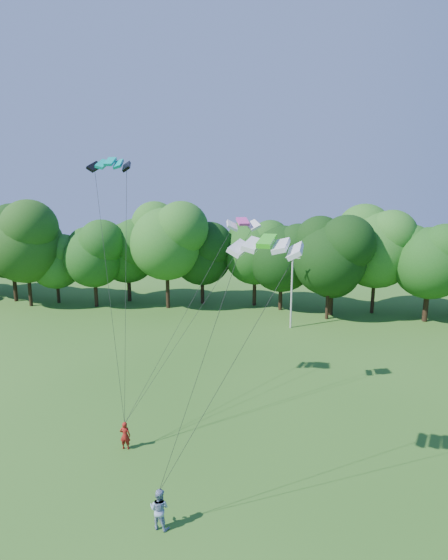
# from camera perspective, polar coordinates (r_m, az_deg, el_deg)

# --- Properties ---
(utility_pole) EXTENTS (1.51, 0.22, 7.54)m
(utility_pole) POSITION_cam_1_polar(r_m,az_deg,el_deg) (45.15, 8.82, -1.46)
(utility_pole) COLOR #B5B4AC
(utility_pole) RESTS_ON ground
(kite_flyer_left) EXTENTS (0.63, 0.44, 1.62)m
(kite_flyer_left) POSITION_cam_1_polar(r_m,az_deg,el_deg) (26.16, -12.79, -19.19)
(kite_flyer_left) COLOR maroon
(kite_flyer_left) RESTS_ON ground
(kite_flyer_right) EXTENTS (0.98, 0.82, 1.82)m
(kite_flyer_right) POSITION_cam_1_polar(r_m,az_deg,el_deg) (21.01, -8.44, -27.44)
(kite_flyer_right) COLOR #8899BC
(kite_flyer_right) RESTS_ON ground
(kite_teal) EXTENTS (2.57, 1.32, 0.59)m
(kite_teal) POSITION_cam_1_polar(r_m,az_deg,el_deg) (27.88, -14.64, 14.74)
(kite_teal) COLOR #05A293
(kite_teal) RESTS_ON ground
(kite_green) EXTENTS (3.05, 1.71, 0.47)m
(kite_green) POSITION_cam_1_polar(r_m,az_deg,el_deg) (17.51, 5.60, 5.10)
(kite_green) COLOR green
(kite_green) RESTS_ON ground
(kite_pink) EXTENTS (2.25, 1.67, 0.48)m
(kite_pink) POSITION_cam_1_polar(r_m,az_deg,el_deg) (27.25, 2.46, 7.65)
(kite_pink) COLOR #CE3997
(kite_pink) RESTS_ON ground
(tree_back_west) EXTENTS (9.78, 9.78, 14.22)m
(tree_back_west) POSITION_cam_1_polar(r_m,az_deg,el_deg) (57.45, -24.59, 5.49)
(tree_back_west) COLOR #392217
(tree_back_west) RESTS_ON ground
(tree_back_center) EXTENTS (8.67, 8.67, 12.61)m
(tree_back_center) POSITION_cam_1_polar(r_m,az_deg,el_deg) (48.37, 13.69, 4.03)
(tree_back_center) COLOR #322413
(tree_back_center) RESTS_ON ground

